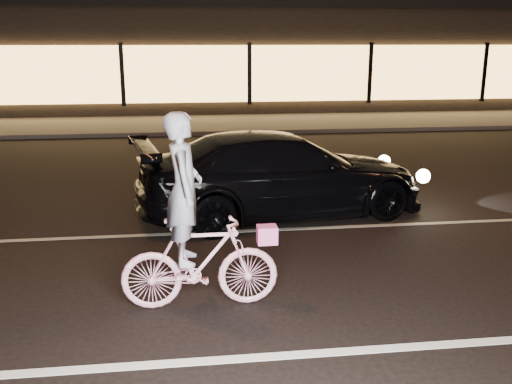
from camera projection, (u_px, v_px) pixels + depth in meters
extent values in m
plane|color=black|center=(395.00, 280.00, 6.74)|extent=(90.00, 90.00, 0.00)
cube|color=silver|center=(454.00, 344.00, 5.30)|extent=(60.00, 0.12, 0.01)
cube|color=gray|center=(348.00, 227.00, 8.66)|extent=(60.00, 0.10, 0.01)
cube|color=#383533|center=(256.00, 123.00, 19.19)|extent=(30.00, 4.00, 0.12)
cube|color=black|center=(238.00, 59.00, 24.45)|extent=(25.00, 8.00, 4.00)
cube|color=black|center=(238.00, 9.00, 23.92)|extent=(25.40, 8.40, 0.30)
cube|color=#E9A451|center=(249.00, 74.00, 20.62)|extent=(23.00, 0.15, 2.00)
cube|color=black|center=(122.00, 75.00, 19.99)|extent=(0.15, 0.08, 2.20)
cube|color=black|center=(249.00, 74.00, 20.54)|extent=(0.15, 0.08, 2.20)
cube|color=black|center=(370.00, 73.00, 21.10)|extent=(0.15, 0.08, 2.20)
cube|color=black|center=(484.00, 72.00, 21.65)|extent=(0.15, 0.08, 2.20)
imported|color=#E04577|center=(200.00, 263.00, 5.94)|extent=(1.65, 0.47, 0.99)
imported|color=white|center=(184.00, 189.00, 5.72)|extent=(0.37, 0.57, 1.56)
cube|color=#F342B2|center=(267.00, 235.00, 5.96)|extent=(0.21, 0.17, 0.19)
imported|color=black|center=(282.00, 174.00, 9.13)|extent=(4.91, 2.70, 1.35)
sphere|color=#FFF2BF|center=(384.00, 161.00, 10.37)|extent=(0.22, 0.22, 0.22)
sphere|color=#FFF2BF|center=(423.00, 176.00, 9.23)|extent=(0.22, 0.22, 0.22)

